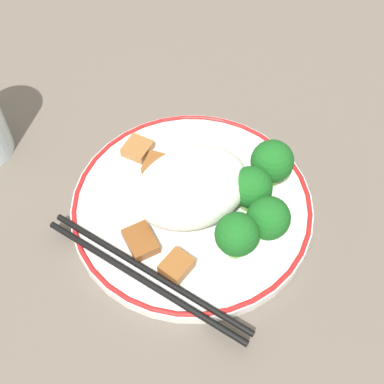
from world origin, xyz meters
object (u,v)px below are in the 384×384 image
at_px(broccoli_back_left, 237,235).
at_px(broccoli_mid_left, 272,162).
at_px(broccoli_back_right, 251,188).
at_px(chopsticks, 146,276).
at_px(broccoli_back_center, 268,218).
at_px(plate, 192,206).

distance_m(broccoli_back_left, broccoli_mid_left, 0.09).
xyz_separation_m(broccoli_back_right, broccoli_mid_left, (-0.03, -0.02, 0.00)).
distance_m(broccoli_mid_left, chopsticks, 0.17).
bearing_deg(broccoli_back_center, broccoli_back_left, 8.20).
bearing_deg(plate, broccoli_back_center, 127.25).
bearing_deg(broccoli_mid_left, chopsticks, 15.24).
relative_size(broccoli_back_center, broccoli_back_right, 0.93).
xyz_separation_m(broccoli_back_center, broccoli_mid_left, (-0.04, -0.05, 0.00)).
xyz_separation_m(plate, broccoli_back_right, (-0.05, 0.03, 0.03)).
bearing_deg(plate, broccoli_mid_left, 173.28).
distance_m(broccoli_back_center, broccoli_back_right, 0.04).
relative_size(broccoli_back_right, chopsticks, 0.25).
bearing_deg(broccoli_mid_left, plate, -6.72).
bearing_deg(broccoli_back_right, broccoli_back_left, 45.79).
height_order(broccoli_mid_left, chopsticks, broccoli_mid_left).
distance_m(broccoli_back_left, chopsticks, 0.09).
distance_m(broccoli_back_left, broccoli_back_center, 0.04).
distance_m(plate, chopsticks, 0.09).
height_order(broccoli_back_center, broccoli_back_right, broccoli_back_right).
height_order(plate, chopsticks, chopsticks).
relative_size(broccoli_back_center, chopsticks, 0.24).
xyz_separation_m(broccoli_back_center, chopsticks, (0.12, -0.01, -0.02)).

